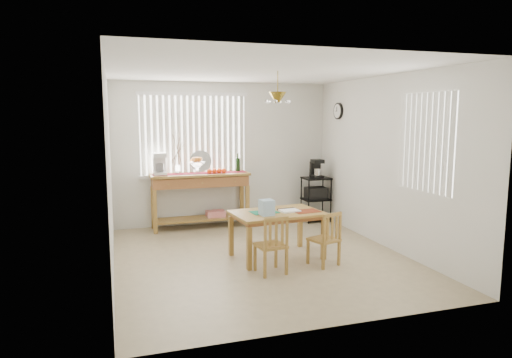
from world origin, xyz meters
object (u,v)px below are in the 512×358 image
object	(u,v)px
chair_left	(272,245)
sideboard	(201,187)
cart_items	(316,169)
dining_table	(277,217)
wire_cart	(316,195)
chair_right	(325,239)

from	to	relation	value
chair_left	sideboard	bearing A→B (deg)	98.74
cart_items	dining_table	size ratio (longest dim) A/B	0.26
dining_table	wire_cart	bearing A→B (deg)	52.08
cart_items	sideboard	bearing A→B (deg)	176.53
wire_cart	cart_items	bearing A→B (deg)	90.00
sideboard	dining_table	size ratio (longest dim) A/B	1.34
cart_items	chair_left	xyz separation A→B (m)	(-1.77, -2.53, -0.62)
sideboard	wire_cart	distance (m)	2.20
sideboard	cart_items	bearing A→B (deg)	-3.47
wire_cart	chair_left	world-z (taller)	wire_cart
cart_items	dining_table	distance (m)	2.46
sideboard	chair_right	world-z (taller)	sideboard
dining_table	chair_right	xyz separation A→B (m)	(0.50, -0.52, -0.22)
sideboard	chair_left	bearing A→B (deg)	-81.26
dining_table	chair_left	xyz separation A→B (m)	(-0.29, -0.61, -0.21)
sideboard	dining_table	xyz separation A→B (m)	(0.70, -2.05, -0.15)
wire_cart	cart_items	world-z (taller)	cart_items
cart_items	chair_right	distance (m)	2.70
chair_right	chair_left	bearing A→B (deg)	-173.46
cart_items	dining_table	world-z (taller)	cart_items
dining_table	chair_right	bearing A→B (deg)	-46.07
chair_left	chair_right	size ratio (longest dim) A/B	1.03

